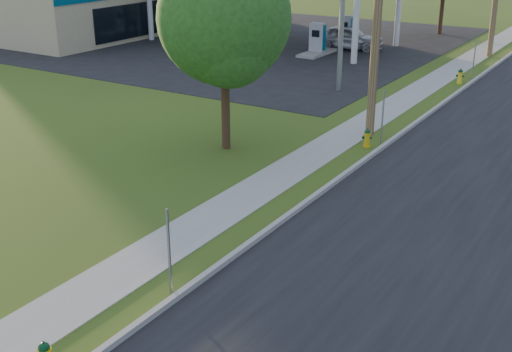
% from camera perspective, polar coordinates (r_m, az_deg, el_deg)
% --- Properties ---
extents(road, '(8.00, 120.00, 0.02)m').
position_cam_1_polar(road, '(16.99, 16.74, -5.25)').
color(road, black).
rests_on(road, ground).
extents(curb, '(0.15, 120.00, 0.15)m').
position_cam_1_polar(curb, '(18.24, 4.69, -2.23)').
color(curb, gray).
rests_on(curb, ground).
extents(sidewalk, '(1.50, 120.00, 0.03)m').
position_cam_1_polar(sidewalk, '(19.06, 0.03, -1.28)').
color(sidewalk, gray).
rests_on(sidewalk, ground).
extents(forecourt, '(26.00, 28.00, 0.02)m').
position_cam_1_polar(forecourt, '(44.67, -0.96, 11.98)').
color(forecourt, black).
rests_on(forecourt, ground).
extents(sign_post_near, '(0.05, 0.04, 2.00)m').
position_cam_1_polar(sign_post_near, '(13.60, -7.73, -6.75)').
color(sign_post_near, gray).
rests_on(sign_post_near, ground).
extents(sign_post_mid, '(0.05, 0.04, 2.00)m').
position_cam_1_polar(sign_post_mid, '(23.20, 11.18, 5.09)').
color(sign_post_mid, gray).
rests_on(sign_post_mid, ground).
extents(sign_post_far, '(0.05, 0.04, 2.00)m').
position_cam_1_polar(sign_post_far, '(34.59, 18.80, 9.72)').
color(sign_post_far, gray).
rests_on(sign_post_far, ground).
extents(fuel_pump_nw, '(1.20, 3.20, 1.90)m').
position_cam_1_polar(fuel_pump_nw, '(44.37, -5.19, 12.77)').
color(fuel_pump_nw, gray).
rests_on(fuel_pump_nw, ground).
extents(fuel_pump_ne, '(1.20, 3.20, 1.90)m').
position_cam_1_polar(fuel_pump_ne, '(39.63, 5.47, 11.71)').
color(fuel_pump_ne, gray).
rests_on(fuel_pump_ne, ground).
extents(fuel_pump_sw, '(1.20, 3.20, 1.90)m').
position_cam_1_polar(fuel_pump_sw, '(47.58, -2.20, 13.42)').
color(fuel_pump_sw, gray).
rests_on(fuel_pump_sw, ground).
extents(fuel_pump_se, '(1.20, 3.20, 1.90)m').
position_cam_1_polar(fuel_pump_se, '(43.19, 7.95, 12.41)').
color(fuel_pump_se, gray).
rests_on(fuel_pump_se, ground).
extents(tree_verge, '(4.45, 4.45, 6.75)m').
position_cam_1_polar(tree_verge, '(21.61, -2.75, 13.36)').
color(tree_verge, '#362619').
rests_on(tree_verge, ground).
extents(hydrant_mid, '(0.36, 0.32, 0.69)m').
position_cam_1_polar(hydrant_mid, '(23.04, 9.85, 3.35)').
color(hydrant_mid, gold).
rests_on(hydrant_mid, ground).
extents(hydrant_far, '(0.39, 0.34, 0.75)m').
position_cam_1_polar(hydrant_far, '(33.65, 17.68, 8.44)').
color(hydrant_far, yellow).
rests_on(hydrant_far, ground).
extents(car_silver, '(4.56, 2.37, 1.48)m').
position_cam_1_polar(car_silver, '(41.65, 8.23, 12.09)').
color(car_silver, '#AFB1B6').
rests_on(car_silver, ground).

